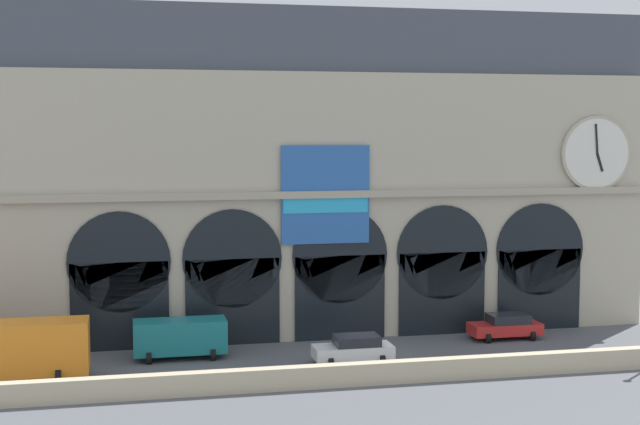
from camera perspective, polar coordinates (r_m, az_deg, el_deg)
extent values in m
plane|color=#54565B|center=(51.37, 2.56, -9.28)|extent=(200.00, 200.00, 0.00)
cube|color=#BCAD8C|center=(46.60, 4.13, -10.09)|extent=(90.00, 0.70, 1.13)
cube|color=#B2A891|center=(56.78, 0.79, 0.52)|extent=(41.01, 4.14, 16.38)
cube|color=#424751|center=(57.14, 0.74, 10.77)|extent=(41.01, 3.54, 3.98)
cube|color=black|center=(54.04, -12.58, -5.83)|extent=(5.66, 0.20, 5.22)
cylinder|color=black|center=(53.60, -12.63, -3.10)|extent=(5.95, 0.20, 5.95)
cube|color=black|center=(54.37, -5.56, -5.66)|extent=(5.66, 0.20, 5.22)
cylinder|color=black|center=(53.93, -5.58, -2.94)|extent=(5.95, 0.20, 5.95)
cube|color=black|center=(55.49, 1.27, -5.41)|extent=(5.66, 0.20, 5.22)
cylinder|color=black|center=(55.06, 1.28, -2.75)|extent=(5.95, 0.20, 5.95)
cube|color=black|center=(57.36, 7.74, -5.11)|extent=(5.66, 0.20, 5.22)
cylinder|color=black|center=(56.95, 7.77, -2.53)|extent=(5.95, 0.20, 5.95)
cube|color=black|center=(59.90, 13.73, -4.77)|extent=(5.66, 0.20, 5.22)
cylinder|color=black|center=(59.51, 13.78, -2.29)|extent=(5.95, 0.20, 5.95)
cylinder|color=#B2A891|center=(60.65, 17.11, 3.61)|extent=(4.82, 0.25, 4.82)
cylinder|color=silver|center=(60.54, 17.16, 3.61)|extent=(4.47, 0.06, 4.47)
cube|color=black|center=(60.61, 17.34, 3.05)|extent=(0.55, 0.04, 1.21)
cube|color=black|center=(60.42, 17.16, 4.50)|extent=(0.28, 0.04, 1.90)
cube|color=#2659A5|center=(54.34, 0.36, 1.14)|extent=(5.45, 0.12, 5.96)
cube|color=#26A5D8|center=(54.31, 0.38, 0.52)|extent=(5.23, 0.04, 1.04)
cube|color=#A49A85|center=(54.57, 1.31, 1.17)|extent=(41.01, 0.50, 0.44)
cube|color=orange|center=(48.85, -17.70, -8.16)|extent=(5.50, 2.30, 2.70)
cylinder|color=black|center=(48.07, -16.27, -10.00)|extent=(0.28, 0.84, 0.84)
cylinder|color=black|center=(50.07, -16.09, -9.38)|extent=(0.28, 0.84, 0.84)
cube|color=#19727A|center=(51.83, -8.88, -7.76)|extent=(5.20, 2.00, 1.86)
cylinder|color=black|center=(51.11, -10.81, -9.05)|extent=(0.28, 0.68, 0.68)
cylinder|color=black|center=(52.85, -10.85, -8.57)|extent=(0.28, 0.68, 0.68)
cylinder|color=black|center=(51.29, -6.81, -8.94)|extent=(0.28, 0.68, 0.68)
cylinder|color=black|center=(53.03, -6.99, -8.47)|extent=(0.28, 0.68, 0.68)
cube|color=white|center=(50.37, 2.10, -8.81)|extent=(4.40, 1.80, 0.70)
cube|color=black|center=(50.28, 2.35, -8.10)|extent=(2.46, 1.62, 0.55)
cylinder|color=black|center=(49.37, 0.67, -9.52)|extent=(0.28, 0.60, 0.60)
cylinder|color=black|center=(50.90, 0.26, -9.06)|extent=(0.28, 0.60, 0.60)
cylinder|color=black|center=(50.07, 3.96, -9.32)|extent=(0.28, 0.60, 0.60)
cylinder|color=black|center=(51.58, 3.46, -8.88)|extent=(0.28, 0.60, 0.60)
cube|color=red|center=(57.11, 11.64, -7.22)|extent=(4.40, 1.80, 0.70)
cube|color=black|center=(57.07, 11.86, -6.59)|extent=(2.46, 1.62, 0.55)
cylinder|color=black|center=(55.90, 10.60, -7.84)|extent=(0.28, 0.60, 0.60)
cylinder|color=black|center=(57.36, 9.97, -7.50)|extent=(0.28, 0.60, 0.60)
cylinder|color=black|center=(57.06, 13.31, -7.63)|extent=(0.28, 0.60, 0.60)
cylinder|color=black|center=(58.49, 12.63, -7.29)|extent=(0.28, 0.60, 0.60)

